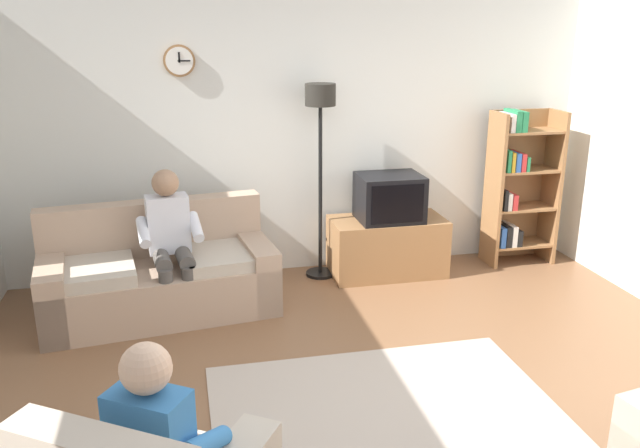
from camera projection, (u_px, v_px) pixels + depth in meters
name	position (u px, v px, depth m)	size (l,w,h in m)	color
ground_plane	(380.00, 409.00, 4.16)	(12.00, 12.00, 0.00)	brown
back_wall_assembly	(301.00, 134.00, 6.24)	(6.20, 0.17, 2.70)	silver
couch	(159.00, 277.00, 5.49)	(2.00, 1.12, 0.90)	tan
tv_stand	(387.00, 246.00, 6.34)	(1.10, 0.56, 0.56)	olive
tv	(389.00, 198.00, 6.16)	(0.60, 0.49, 0.44)	black
bookshelf	(517.00, 186.00, 6.53)	(0.68, 0.36, 1.57)	olive
floor_lamp	(320.00, 128.00, 5.95)	(0.28, 0.28, 1.85)	black
area_rug	(389.00, 417.00, 4.07)	(2.20, 1.70, 0.01)	#AD9E8E
person_on_couch	(170.00, 237.00, 5.30)	(0.55, 0.57, 1.24)	silver
person_in_left_armchair	(164.00, 440.00, 2.87)	(0.61, 0.64, 1.12)	#3372B2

